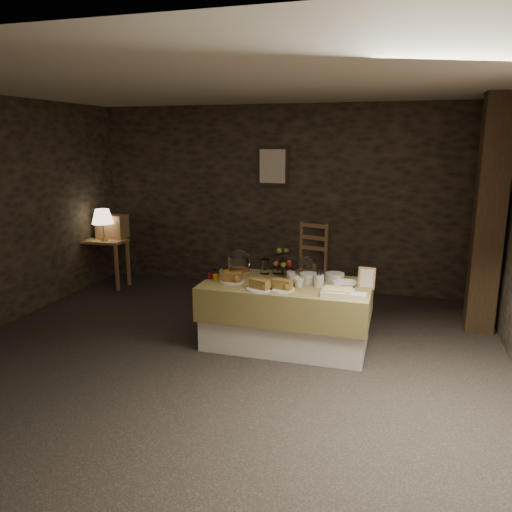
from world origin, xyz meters
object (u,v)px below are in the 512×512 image
(table_lamp, at_px, (102,217))
(timber_column, at_px, (489,216))
(buffet_table, at_px, (286,310))
(chair, at_px, (308,262))
(console_table, at_px, (104,248))
(fruit_stand, at_px, (283,263))
(wine_rack, at_px, (112,226))

(table_lamp, relative_size, timber_column, 0.18)
(buffet_table, height_order, chair, chair)
(console_table, xyz_separation_m, fruit_stand, (2.93, -1.07, 0.24))
(fruit_stand, bearing_deg, console_table, 159.90)
(table_lamp, distance_m, fruit_stand, 3.07)
(table_lamp, height_order, chair, table_lamp)
(wine_rack, relative_size, chair, 0.56)
(console_table, relative_size, table_lamp, 1.54)
(buffet_table, bearing_deg, timber_column, 27.71)
(chair, distance_m, fruit_stand, 1.72)
(wine_rack, xyz_separation_m, chair, (2.86, 0.42, -0.44))
(wine_rack, xyz_separation_m, timber_column, (5.00, -0.50, 0.43))
(buffet_table, height_order, fruit_stand, fruit_stand)
(table_lamp, bearing_deg, console_table, 135.00)
(console_table, bearing_deg, fruit_stand, -20.10)
(buffet_table, xyz_separation_m, console_table, (-3.04, 1.37, 0.18))
(buffet_table, distance_m, timber_column, 2.44)
(chair, xyz_separation_m, fruit_stand, (0.02, -1.68, 0.38))
(table_lamp, xyz_separation_m, wine_rack, (0.00, 0.23, -0.17))
(chair, bearing_deg, wine_rack, -155.46)
(console_table, xyz_separation_m, timber_column, (5.05, -0.32, 0.73))
(console_table, relative_size, chair, 0.93)
(buffet_table, bearing_deg, wine_rack, 152.58)
(table_lamp, height_order, fruit_stand, table_lamp)
(wine_rack, bearing_deg, timber_column, -5.71)
(console_table, height_order, fruit_stand, fruit_stand)
(timber_column, relative_size, fruit_stand, 7.87)
(table_lamp, xyz_separation_m, fruit_stand, (2.88, -1.02, -0.24))
(console_table, distance_m, table_lamp, 0.48)
(console_table, relative_size, fruit_stand, 2.12)
(table_lamp, distance_m, chair, 3.00)
(timber_column, bearing_deg, buffet_table, -152.29)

